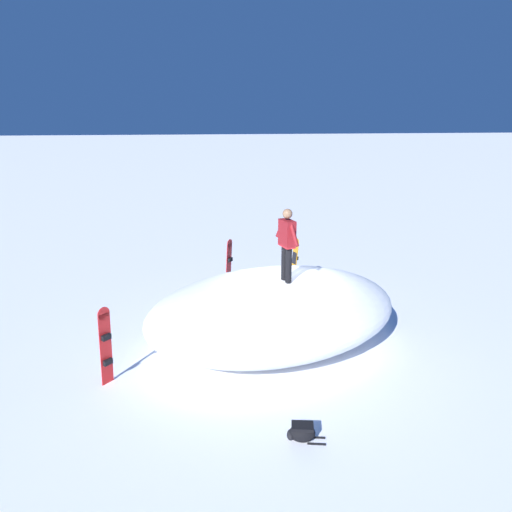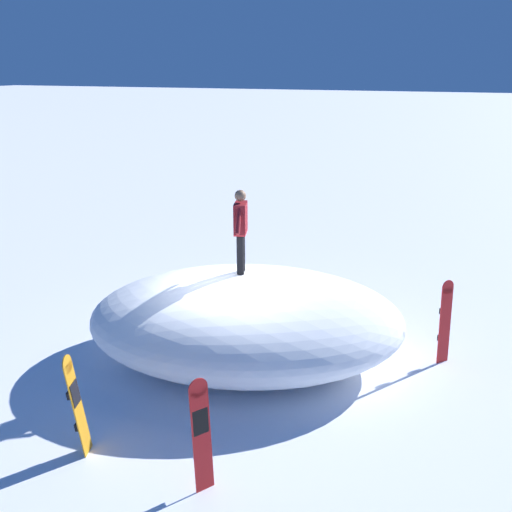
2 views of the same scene
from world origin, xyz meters
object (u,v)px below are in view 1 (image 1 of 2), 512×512
Objects in this scene: backpack_near at (302,433)px; snowboard_secondary_upright at (106,345)px; snowboard_primary_upright at (229,265)px; snowboarder_standing at (287,240)px; snowboard_tertiary_upright at (294,263)px.

snowboard_secondary_upright is at bearing 146.87° from backpack_near.
snowboard_primary_upright is at bearing 94.79° from backpack_near.
snowboard_secondary_upright is (-3.82, -0.96, -1.73)m from snowboarder_standing.
snowboard_primary_upright is (-0.96, 3.74, -1.73)m from snowboarder_standing.
snowboarder_standing is 0.96× the size of snowboard_primary_upright.
snowboard_secondary_upright is 6.77m from snowboard_tertiary_upright.
snowboard_primary_upright is 1.04× the size of snowboard_tertiary_upright.
snowboard_primary_upright is at bearing 104.39° from snowboarder_standing.
snowboard_secondary_upright is 4.17m from backpack_near.
snowboard_secondary_upright reaches higher than snowboard_tertiary_upright.
backpack_near is at bearing -33.13° from snowboard_secondary_upright.
snowboard_tertiary_upright is at bearing 78.34° from backpack_near.
snowboard_primary_upright is 2.50× the size of backpack_near.
snowboard_secondary_upright is at bearing -165.93° from snowboarder_standing.
backpack_near is at bearing -101.66° from snowboard_tertiary_upright.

